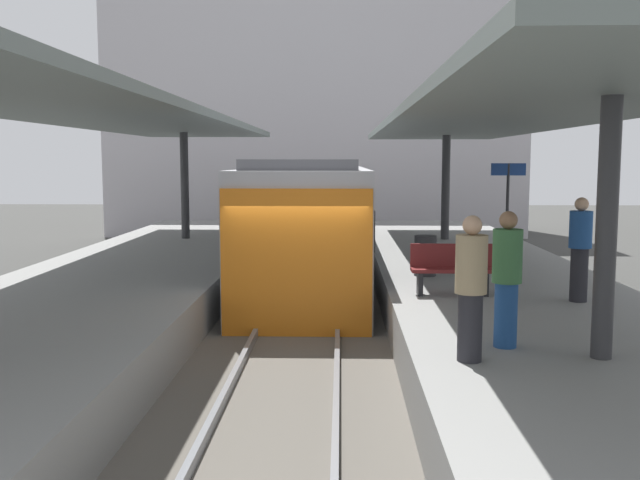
% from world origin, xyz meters
% --- Properties ---
extents(ground_plane, '(80.00, 80.00, 0.00)m').
position_xyz_m(ground_plane, '(0.00, 0.00, 0.00)').
color(ground_plane, '#383835').
extents(platform_left, '(4.40, 28.00, 1.00)m').
position_xyz_m(platform_left, '(-3.80, 0.00, 0.50)').
color(platform_left, gray).
rests_on(platform_left, ground_plane).
extents(platform_right, '(4.40, 28.00, 1.00)m').
position_xyz_m(platform_right, '(3.80, 0.00, 0.50)').
color(platform_right, gray).
rests_on(platform_right, ground_plane).
extents(track_ballast, '(3.20, 28.00, 0.20)m').
position_xyz_m(track_ballast, '(0.00, 0.00, 0.10)').
color(track_ballast, '#59544C').
rests_on(track_ballast, ground_plane).
extents(rail_near_side, '(0.08, 28.00, 0.14)m').
position_xyz_m(rail_near_side, '(-0.72, 0.00, 0.27)').
color(rail_near_side, slate).
rests_on(rail_near_side, track_ballast).
extents(rail_far_side, '(0.08, 28.00, 0.14)m').
position_xyz_m(rail_far_side, '(0.72, 0.00, 0.27)').
color(rail_far_side, slate).
rests_on(rail_far_side, track_ballast).
extents(commuter_train, '(2.78, 11.76, 3.10)m').
position_xyz_m(commuter_train, '(0.00, 5.06, 1.73)').
color(commuter_train, '#ADADB2').
rests_on(commuter_train, track_ballast).
extents(canopy_left, '(4.18, 21.00, 3.25)m').
position_xyz_m(canopy_left, '(-3.80, 1.40, 4.13)').
color(canopy_left, '#333335').
rests_on(canopy_left, platform_left).
extents(canopy_right, '(4.18, 21.00, 3.17)m').
position_xyz_m(canopy_right, '(3.80, 1.40, 4.05)').
color(canopy_right, '#333335').
rests_on(canopy_right, platform_right).
extents(platform_bench, '(1.40, 0.41, 0.86)m').
position_xyz_m(platform_bench, '(2.67, -0.97, 1.46)').
color(platform_bench, black).
rests_on(platform_bench, platform_right).
extents(platform_sign, '(0.90, 0.08, 2.21)m').
position_xyz_m(platform_sign, '(5.16, 5.82, 2.62)').
color(platform_sign, '#262628').
rests_on(platform_sign, platform_right).
extents(litter_bin, '(0.44, 0.44, 0.80)m').
position_xyz_m(litter_bin, '(2.45, 1.03, 1.40)').
color(litter_bin, '#2D2D30').
rests_on(litter_bin, platform_right).
extents(passenger_near_bench, '(0.36, 0.36, 1.69)m').
position_xyz_m(passenger_near_bench, '(4.64, -1.53, 1.88)').
color(passenger_near_bench, '#232328').
rests_on(passenger_near_bench, platform_right).
extents(passenger_mid_platform, '(0.36, 0.36, 1.67)m').
position_xyz_m(passenger_mid_platform, '(2.25, -5.08, 1.87)').
color(passenger_mid_platform, '#232328').
rests_on(passenger_mid_platform, platform_right).
extents(passenger_far_end, '(0.36, 0.36, 1.67)m').
position_xyz_m(passenger_far_end, '(2.80, -4.44, 1.87)').
color(passenger_far_end, navy).
rests_on(passenger_far_end, platform_right).
extents(station_building_backdrop, '(18.00, 6.00, 11.00)m').
position_xyz_m(station_building_backdrop, '(-0.36, 20.00, 5.50)').
color(station_building_backdrop, '#B7B2B7').
rests_on(station_building_backdrop, ground_plane).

